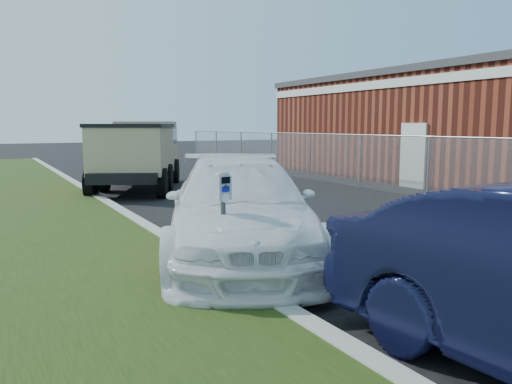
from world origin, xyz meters
TOP-DOWN VIEW (x-y plane):
  - ground at (0.00, 0.00)m, footprint 120.00×120.00m
  - chainlink_fence at (6.00, 7.00)m, footprint 0.06×30.06m
  - brick_building at (12.00, 8.00)m, footprint 9.20×14.20m
  - parking_meter at (-2.79, -0.66)m, footprint 0.21×0.16m
  - white_wagon at (-1.82, 0.84)m, footprint 4.16×5.89m
  - dump_truck at (-0.78, 10.28)m, footprint 4.31×6.10m

SIDE VIEW (x-z plane):
  - ground at x=0.00m, z-range 0.00..0.00m
  - white_wagon at x=-1.82m, z-range 0.00..1.58m
  - parking_meter at x=-2.79m, z-range 0.45..1.86m
  - chainlink_fence at x=6.00m, z-range -13.74..16.26m
  - dump_truck at x=-0.78m, z-range 0.14..2.40m
  - brick_building at x=12.00m, z-range 0.04..4.21m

